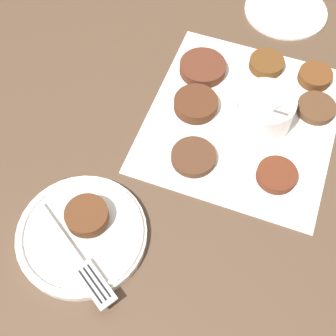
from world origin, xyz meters
The scene contains 14 objects.
ground_plane centered at (0.00, 0.00, 0.00)m, with size 4.00×4.00×0.00m, color #4C3828.
napkin centered at (0.01, -0.03, 0.00)m, with size 0.35×0.32×0.00m.
sauce_bowl centered at (0.02, -0.06, 0.03)m, with size 0.11×0.10×0.11m.
fritter_0 centered at (0.01, 0.06, 0.01)m, with size 0.08×0.08×0.02m.
fritter_1 centered at (-0.08, -0.11, 0.01)m, with size 0.07×0.07×0.02m.
fritter_2 centered at (0.15, -0.04, 0.01)m, with size 0.07×0.07×0.02m.
fritter_3 centered at (0.15, -0.13, 0.01)m, with size 0.06×0.06×0.02m.
fritter_4 centered at (-0.10, 0.03, 0.01)m, with size 0.07×0.07×0.01m.
fritter_5 centered at (0.10, 0.07, 0.01)m, with size 0.09×0.09×0.02m.
fritter_6 centered at (0.08, -0.14, 0.01)m, with size 0.07×0.07×0.01m.
serving_plate centered at (-0.28, 0.14, 0.01)m, with size 0.20×0.20×0.02m.
fritter_on_plate centered at (-0.26, 0.14, 0.03)m, with size 0.07×0.07×0.02m.
fork centered at (-0.33, 0.12, 0.02)m, with size 0.12×0.17×0.00m.
extra_saucer centered at (0.31, -0.04, 0.00)m, with size 0.17×0.17×0.01m.
Camera 1 is at (-0.50, -0.07, 0.67)m, focal length 50.00 mm.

